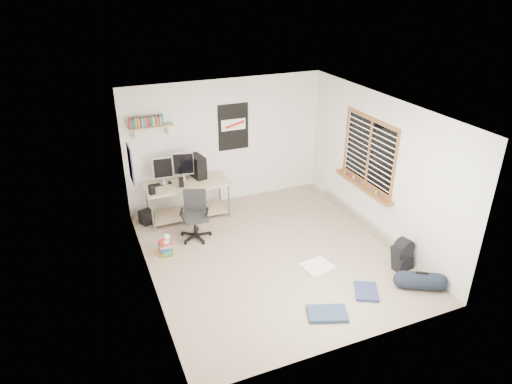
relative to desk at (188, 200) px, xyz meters
name	(u,v)px	position (x,y,z in m)	size (l,w,h in m)	color
floor	(272,255)	(0.95, -1.80, -0.37)	(4.00, 4.50, 0.01)	gray
ceiling	(275,108)	(0.95, -1.80, 2.14)	(4.00, 4.50, 0.01)	white
back_wall	(226,142)	(0.95, 0.46, 0.89)	(4.00, 0.01, 2.50)	silver
left_wall	(144,210)	(-1.05, -1.80, 0.89)	(0.01, 4.50, 2.50)	silver
right_wall	(380,168)	(2.96, -1.80, 0.89)	(0.01, 4.50, 2.50)	silver
desk	(188,200)	(0.00, 0.00, 0.00)	(1.57, 0.69, 0.72)	tan
monitor_left	(163,174)	(-0.39, 0.14, 0.56)	(0.37, 0.09, 0.41)	#AAABAF
monitor_right	(183,170)	(-0.02, 0.15, 0.57)	(0.40, 0.10, 0.44)	#949398
pc_tower	(197,167)	(0.27, 0.20, 0.57)	(0.20, 0.42, 0.44)	black
keyboard	(161,184)	(-0.45, 0.12, 0.36)	(0.38, 0.13, 0.02)	black
speaker_left	(152,190)	(-0.69, -0.22, 0.44)	(0.09, 0.09, 0.19)	black
speaker_right	(181,183)	(-0.13, -0.11, 0.44)	(0.09, 0.09, 0.17)	black
office_chair	(194,213)	(-0.09, -0.79, 0.12)	(0.57, 0.57, 0.87)	black
wall_shelf	(151,127)	(-0.50, 0.34, 1.42)	(0.80, 0.22, 0.24)	tan
poster_back_wall	(233,127)	(1.10, 0.43, 1.19)	(0.62, 0.03, 0.92)	black
poster_left_wall	(130,164)	(-1.03, -0.60, 1.14)	(0.02, 0.42, 0.60)	navy
window	(368,152)	(2.90, -1.50, 1.08)	(0.10, 1.50, 1.26)	brown
baseboard_heater	(361,220)	(2.91, -1.50, -0.28)	(0.08, 2.50, 0.18)	#B7B2A8
backpack	(402,257)	(2.70, -2.93, -0.16)	(0.32, 0.25, 0.42)	black
duffel_bag	(420,281)	(2.61, -3.48, -0.22)	(0.27, 0.27, 0.53)	black
tshirt	(317,266)	(1.46, -2.42, -0.34)	(0.46, 0.39, 0.04)	white
jeans_a	(327,314)	(1.03, -3.47, -0.33)	(0.54, 0.34, 0.06)	navy
jeans_b	(366,292)	(1.81, -3.26, -0.34)	(0.43, 0.33, 0.05)	navy
book_stack	(165,246)	(-0.70, -1.10, -0.21)	(0.44, 0.36, 0.30)	brown
desk_lamp	(166,235)	(-0.68, -1.12, 0.02)	(0.11, 0.18, 0.18)	silver
subwoofer	(147,217)	(-0.80, 0.06, -0.22)	(0.22, 0.22, 0.25)	black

